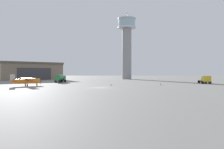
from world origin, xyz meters
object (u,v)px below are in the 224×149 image
airplane_orange (27,81)px  traffic_cone_near_right (111,85)px  truck_flatbed_yellow (205,80)px  truck_fuel_tanker_green (60,78)px  traffic_cone_near_left (161,84)px  control_tower (127,42)px

airplane_orange → traffic_cone_near_right: bearing=-29.9°
truck_flatbed_yellow → traffic_cone_near_right: bearing=-63.4°
airplane_orange → truck_fuel_tanker_green: 20.51m
truck_flatbed_yellow → traffic_cone_near_left: 19.48m
control_tower → traffic_cone_near_right: control_tower is taller
airplane_orange → traffic_cone_near_left: 38.33m
traffic_cone_near_left → control_tower: bearing=93.7°
control_tower → airplane_orange: control_tower is taller
truck_flatbed_yellow → traffic_cone_near_left: (-17.76, -7.94, -0.95)m
control_tower → truck_fuel_tanker_green: 51.16m
traffic_cone_near_right → truck_fuel_tanker_green: bearing=134.9°
traffic_cone_near_left → traffic_cone_near_right: bearing=-177.6°
control_tower → truck_flatbed_yellow: 55.10m
airplane_orange → truck_flatbed_yellow: airplane_orange is taller
airplane_orange → traffic_cone_near_left: size_ratio=15.31×
control_tower → truck_fuel_tanker_green: control_tower is taller
truck_fuel_tanker_green → traffic_cone_near_right: bearing=-127.1°
control_tower → truck_flatbed_yellow: (21.25, -46.75, -19.98)m
control_tower → truck_flatbed_yellow: control_tower is taller
airplane_orange → truck_flatbed_yellow: (56.03, 9.82, -0.24)m
airplane_orange → truck_fuel_tanker_green: airplane_orange is taller
traffic_cone_near_left → truck_fuel_tanker_green: bearing=151.6°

